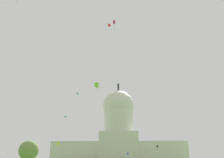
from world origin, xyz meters
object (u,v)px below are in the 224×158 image
at_px(kite_blue_low, 128,154).
at_px(kite_red_high, 109,25).
at_px(tree_west_mid, 29,151).
at_px(kite_magenta_high, 114,22).
at_px(kite_white_low, 118,153).
at_px(kite_violet_low, 101,149).
at_px(kite_yellow_low, 58,144).
at_px(kite_green_high, 78,94).
at_px(kite_blue_high, 98,86).
at_px(kite_pink_low, 89,156).
at_px(kite_black_low, 157,146).
at_px(kite_turquoise_mid, 65,117).
at_px(kite_lime_mid, 97,85).
at_px(kite_gold_low, 92,143).
at_px(kite_orange_low, 143,152).
at_px(kite_lime_low, 107,143).

distance_m(kite_blue_low, kite_red_high, 115.93).
height_order(tree_west_mid, kite_magenta_high, kite_magenta_high).
relative_size(kite_white_low, kite_magenta_high, 0.59).
xyz_separation_m(kite_white_low, kite_violet_low, (-13.43, 16.69, 3.37)).
distance_m(kite_yellow_low, kite_green_high, 60.54).
bearing_deg(kite_violet_low, kite_blue_high, 80.10).
height_order(kite_pink_low, kite_white_low, kite_white_low).
height_order(kite_red_high, kite_black_low, kite_red_high).
relative_size(tree_west_mid, kite_violet_low, 6.00).
relative_size(kite_blue_low, kite_red_high, 1.36).
distance_m(kite_blue_low, kite_turquoise_mid, 56.81).
relative_size(kite_turquoise_mid, kite_blue_high, 0.40).
distance_m(kite_pink_low, kite_turquoise_mid, 38.97).
relative_size(kite_lime_mid, kite_gold_low, 0.39).
relative_size(kite_green_high, kite_black_low, 1.55).
relative_size(kite_yellow_low, kite_blue_high, 1.08).
bearing_deg(kite_turquoise_mid, kite_orange_low, 170.59).
height_order(kite_violet_low, kite_black_low, kite_violet_low).
relative_size(kite_orange_low, kite_lime_low, 1.19).
bearing_deg(kite_blue_low, kite_violet_low, 19.82).
height_order(kite_pink_low, kite_blue_high, kite_blue_high).
height_order(kite_yellow_low, kite_orange_low, kite_yellow_low).
distance_m(tree_west_mid, kite_orange_low, 83.76).
xyz_separation_m(kite_red_high, kite_green_high, (-26.20, 91.53, 3.35)).
xyz_separation_m(kite_lime_mid, kite_gold_low, (-4.98, 32.99, -15.09)).
bearing_deg(kite_magenta_high, kite_violet_low, 97.42).
bearing_deg(kite_magenta_high, kite_red_high, 100.83).
bearing_deg(kite_lime_mid, kite_violet_low, 146.27).
distance_m(kite_lime_mid, kite_black_low, 78.96).
height_order(kite_violet_low, kite_blue_high, kite_blue_high).
xyz_separation_m(kite_violet_low, kite_lime_low, (7.37, -47.52, 0.67)).
distance_m(tree_west_mid, kite_yellow_low, 27.50).
relative_size(kite_white_low, kite_green_high, 0.54).
relative_size(kite_turquoise_mid, kite_lime_low, 0.48).
height_order(kite_yellow_low, kite_black_low, kite_black_low).
xyz_separation_m(tree_west_mid, kite_pink_low, (10.11, 85.19, 1.40)).
height_order(tree_west_mid, kite_red_high, kite_red_high).
bearing_deg(kite_violet_low, kite_turquoise_mid, 59.88).
relative_size(tree_west_mid, kite_white_low, 6.06).
relative_size(kite_gold_low, kite_lime_low, 1.63).
bearing_deg(kite_turquoise_mid, kite_pink_low, -138.68).
xyz_separation_m(kite_green_high, kite_lime_low, (20.97, -15.55, -33.64)).
distance_m(kite_lime_mid, kite_red_high, 19.80).
height_order(kite_blue_low, kite_turquoise_mid, kite_turquoise_mid).
bearing_deg(kite_orange_low, kite_violet_low, -90.40).
relative_size(kite_lime_mid, kite_white_low, 0.86).
bearing_deg(kite_pink_low, kite_magenta_high, 69.90).
relative_size(kite_magenta_high, kite_black_low, 1.41).
xyz_separation_m(kite_black_low, kite_blue_high, (-31.92, -27.18, 27.91)).
bearing_deg(kite_lime_mid, kite_gold_low, 150.82).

